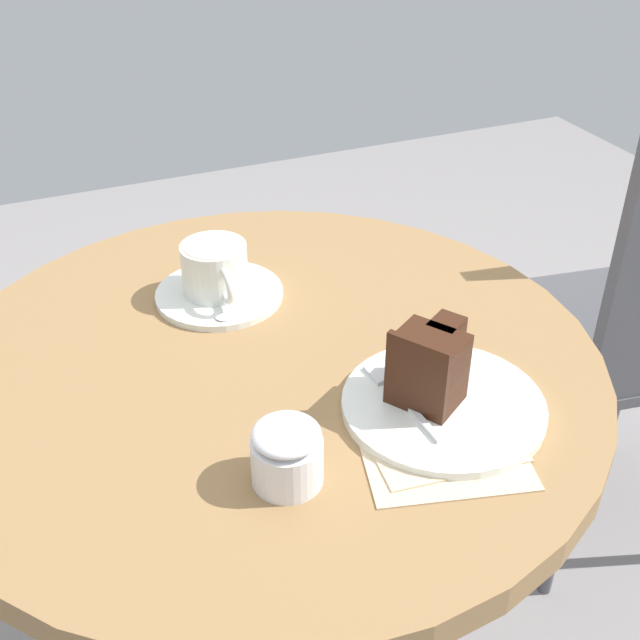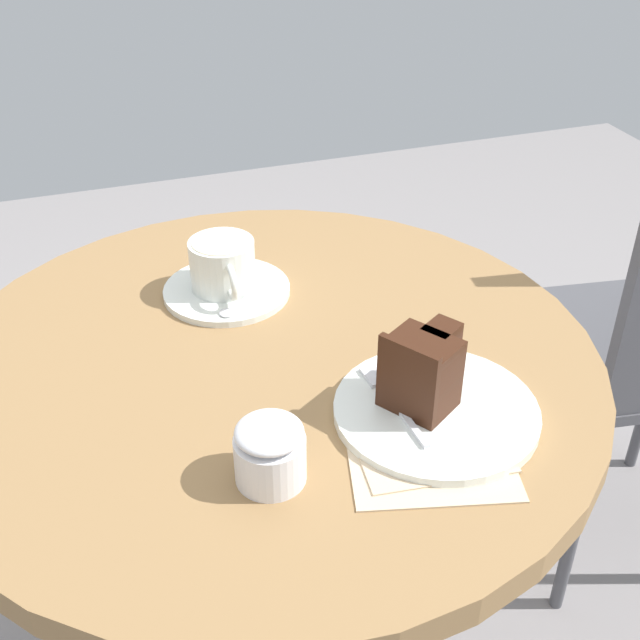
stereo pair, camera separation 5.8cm
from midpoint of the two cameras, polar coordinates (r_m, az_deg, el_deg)
name	(u,v)px [view 1 (the left image)]	position (r m, az deg, el deg)	size (l,w,h in m)	color
cafe_table	(271,431)	(1.02, -5.13, -7.89)	(0.79, 0.79, 0.71)	olive
saucer	(219,294)	(1.07, -8.71, 1.80)	(0.17, 0.17, 0.01)	silver
coffee_cup	(215,268)	(1.05, -9.05, 3.65)	(0.12, 0.09, 0.07)	silver
teaspoon	(235,307)	(1.03, -7.68, 0.91)	(0.07, 0.08, 0.00)	silver
cake_plate	(443,405)	(0.87, 6.87, -6.10)	(0.22, 0.22, 0.01)	silver
cake_slice	(430,366)	(0.85, 5.90, -3.33)	(0.09, 0.10, 0.09)	#422619
fork	(395,391)	(0.87, 3.48, -5.12)	(0.14, 0.02, 0.00)	silver
napkin	(436,435)	(0.84, 6.31, -8.18)	(0.20, 0.20, 0.00)	beige
sugar_pot	(287,454)	(0.77, -4.55, -9.51)	(0.07, 0.07, 0.07)	white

